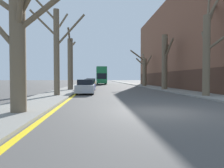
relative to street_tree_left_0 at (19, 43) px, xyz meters
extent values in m
plane|color=#4C4947|center=(5.98, 0.37, -2.97)|extent=(300.00, 300.00, 0.00)
cube|color=gray|center=(-0.49, 50.37, -2.91)|extent=(2.93, 120.00, 0.12)
cube|color=gray|center=(12.44, 50.37, -2.91)|extent=(2.93, 120.00, 0.12)
cube|color=brown|center=(18.91, 22.93, 3.88)|extent=(10.00, 34.60, 13.70)
cube|color=#492D21|center=(13.89, 22.93, -1.72)|extent=(0.12, 33.91, 2.50)
cube|color=yellow|center=(1.16, 50.37, -2.97)|extent=(0.24, 120.00, 0.01)
cylinder|color=brown|center=(-0.08, 0.11, -0.55)|extent=(0.63, 0.63, 4.84)
cylinder|color=brown|center=(0.24, -0.45, 1.35)|extent=(0.93, 1.38, 1.81)
cylinder|color=brown|center=(1.33, -0.30, 1.47)|extent=(2.99, 1.06, 2.08)
cylinder|color=brown|center=(-0.17, 8.46, 0.63)|extent=(0.48, 0.48, 7.21)
cylinder|color=brown|center=(1.00, 8.22, 2.48)|extent=(2.48, 0.68, 2.57)
cylinder|color=brown|center=(-1.10, 8.07, 2.96)|extent=(2.04, 0.99, 1.98)
cylinder|color=brown|center=(0.15, 9.35, 3.43)|extent=(0.83, 1.93, 2.07)
cylinder|color=brown|center=(-1.35, 8.50, 4.52)|extent=(2.49, 0.24, 2.60)
cylinder|color=brown|center=(-0.15, 16.82, 0.24)|extent=(0.66, 0.66, 6.43)
cylinder|color=brown|center=(0.05, 17.60, 2.80)|extent=(0.66, 1.74, 1.20)
cylinder|color=brown|center=(-0.13, 17.39, 2.86)|extent=(0.28, 1.35, 1.82)
cylinder|color=brown|center=(-0.18, 16.16, 3.64)|extent=(0.29, 1.50, 1.89)
cylinder|color=brown|center=(12.01, 7.12, 0.33)|extent=(0.58, 0.58, 6.59)
cylinder|color=brown|center=(12.78, 6.06, 1.66)|extent=(1.77, 2.33, 1.83)
cylinder|color=brown|center=(12.71, 6.90, 4.68)|extent=(1.64, 0.68, 2.93)
cylinder|color=brown|center=(12.21, 7.82, 1.73)|extent=(0.64, 1.60, 1.81)
cylinder|color=brown|center=(12.94, 8.10, 3.81)|extent=(2.10, 2.20, 2.79)
cylinder|color=brown|center=(12.49, 7.80, 3.89)|extent=(1.24, 1.62, 3.33)
cylinder|color=brown|center=(11.98, 17.08, 0.61)|extent=(0.73, 0.73, 7.17)
cylinder|color=brown|center=(12.23, 16.29, 2.22)|extent=(0.80, 1.87, 2.55)
cylinder|color=brown|center=(12.32, 17.36, 2.18)|extent=(1.00, 0.89, 1.74)
cylinder|color=brown|center=(11.83, 16.25, 2.48)|extent=(0.59, 1.91, 2.38)
cylinder|color=brown|center=(11.85, 27.54, -0.42)|extent=(0.73, 0.73, 5.10)
cylinder|color=brown|center=(11.89, 28.44, 2.43)|extent=(0.33, 1.95, 1.62)
cylinder|color=brown|center=(11.14, 27.79, 1.46)|extent=(1.69, 0.80, 1.70)
cylinder|color=brown|center=(12.71, 28.36, 1.63)|extent=(2.03, 1.95, 2.72)
cylinder|color=brown|center=(10.51, 27.34, 2.65)|extent=(2.86, 0.68, 2.05)
cube|color=#1E7F47|center=(4.25, 42.44, -1.42)|extent=(2.44, 10.63, 2.41)
cube|color=#1E7F47|center=(4.25, 42.44, 0.47)|extent=(2.39, 10.42, 1.37)
cube|color=#1A6C3C|center=(4.25, 42.44, 1.22)|extent=(2.39, 10.42, 0.12)
cube|color=black|center=(4.25, 42.44, -0.96)|extent=(2.47, 9.36, 1.25)
cube|color=black|center=(4.25, 42.44, 0.54)|extent=(2.47, 9.36, 1.04)
cube|color=black|center=(4.25, 37.14, -0.96)|extent=(2.20, 0.06, 1.32)
cylinder|color=black|center=(3.20, 39.25, -2.47)|extent=(0.30, 1.01, 1.01)
cylinder|color=black|center=(5.30, 39.25, -2.47)|extent=(0.30, 1.01, 1.01)
cylinder|color=black|center=(3.20, 45.42, -2.47)|extent=(0.30, 1.01, 1.01)
cylinder|color=black|center=(5.30, 45.42, -2.47)|extent=(0.30, 1.01, 1.01)
cube|color=#9EA3AD|center=(2.04, 11.42, -2.44)|extent=(1.71, 4.48, 0.70)
cube|color=black|center=(2.04, 11.69, -1.84)|extent=(1.50, 2.33, 0.52)
cylinder|color=black|center=(1.29, 10.07, -2.65)|extent=(0.20, 0.64, 0.64)
cylinder|color=black|center=(2.78, 10.07, -2.65)|extent=(0.20, 0.64, 0.64)
cylinder|color=black|center=(1.29, 12.76, -2.65)|extent=(0.20, 0.64, 0.64)
cylinder|color=black|center=(2.78, 12.76, -2.65)|extent=(0.20, 0.64, 0.64)
cube|color=navy|center=(2.04, 17.11, -2.51)|extent=(1.82, 4.26, 0.56)
cube|color=black|center=(2.04, 17.37, -1.93)|extent=(1.60, 2.21, 0.61)
cylinder|color=black|center=(1.24, 15.84, -2.65)|extent=(0.20, 0.64, 0.64)
cylinder|color=black|center=(2.84, 15.84, -2.65)|extent=(0.20, 0.64, 0.64)
cylinder|color=black|center=(1.24, 18.39, -2.65)|extent=(0.20, 0.64, 0.64)
cylinder|color=black|center=(2.84, 18.39, -2.65)|extent=(0.20, 0.64, 0.64)
cube|color=olive|center=(2.04, 22.39, -2.49)|extent=(1.70, 4.16, 0.60)
cube|color=black|center=(2.04, 22.64, -1.88)|extent=(1.50, 2.16, 0.62)
cylinder|color=black|center=(1.30, 21.14, -2.64)|extent=(0.20, 0.66, 0.66)
cylinder|color=black|center=(2.78, 21.14, -2.64)|extent=(0.20, 0.66, 0.66)
cylinder|color=black|center=(1.30, 23.63, -2.64)|extent=(0.20, 0.66, 0.66)
cylinder|color=black|center=(2.78, 23.63, -2.64)|extent=(0.20, 0.66, 0.66)
cube|color=olive|center=(2.04, 28.75, -2.45)|extent=(1.80, 4.21, 0.69)
cube|color=black|center=(2.04, 29.00, -1.80)|extent=(1.59, 2.19, 0.61)
cylinder|color=black|center=(1.25, 27.49, -2.63)|extent=(0.20, 0.68, 0.68)
cylinder|color=black|center=(2.83, 27.49, -2.63)|extent=(0.20, 0.68, 0.68)
cylinder|color=black|center=(1.25, 30.01, -2.63)|extent=(0.20, 0.68, 0.68)
cylinder|color=black|center=(2.83, 30.01, -2.63)|extent=(0.20, 0.68, 0.68)
camera|label=1|loc=(3.19, -8.44, -1.45)|focal=32.00mm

